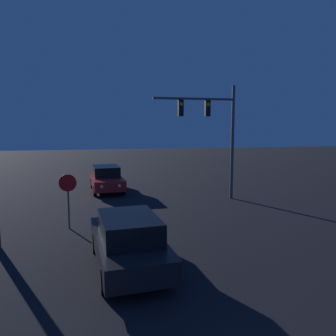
% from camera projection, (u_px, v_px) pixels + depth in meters
% --- Properties ---
extents(car_near, '(2.24, 4.79, 1.62)m').
position_uv_depth(car_near, '(128.00, 241.00, 9.78)').
color(car_near, black).
rests_on(car_near, ground_plane).
extents(car_far, '(2.21, 4.78, 1.62)m').
position_uv_depth(car_far, '(106.00, 178.00, 21.49)').
color(car_far, '#B21E1E').
rests_on(car_far, ground_plane).
extents(traffic_signal_mast, '(4.74, 0.30, 6.51)m').
position_uv_depth(traffic_signal_mast, '(214.00, 125.00, 18.52)').
color(traffic_signal_mast, '#4C4C51').
rests_on(traffic_signal_mast, ground_plane).
extents(stop_sign, '(0.71, 0.07, 2.28)m').
position_uv_depth(stop_sign, '(68.00, 191.00, 13.37)').
color(stop_sign, '#4C4C51').
rests_on(stop_sign, ground_plane).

